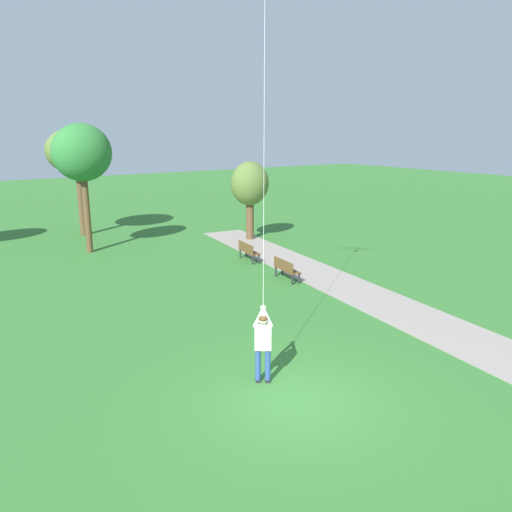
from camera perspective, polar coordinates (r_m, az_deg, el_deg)
The scene contains 8 objects.
ground_plane at distance 11.95m, azimuth 4.80°, elevation -16.10°, with size 120.00×120.00×0.00m, color #33702D.
walkway_path at distance 17.53m, azimuth 17.43°, elevation -6.55°, with size 2.40×32.00×0.02m, color gray.
person_kite_flyer at distance 12.27m, azimuth 0.80°, elevation -9.72°, with size 0.55×0.62×1.83m.
park_bench_near_walkway at distance 20.54m, azimuth 3.41°, elevation -1.40°, with size 0.63×1.54×0.88m.
park_bench_far_walkway at distance 23.52m, azimuth -0.91°, elevation 0.64°, with size 0.63×1.54×0.88m.
tree_treeline_center at distance 30.65m, azimuth -19.71°, elevation 11.11°, with size 3.44×3.79×6.17m.
tree_horizon_far at distance 27.92m, azimuth -0.70°, elevation 8.10°, with size 2.19×1.89×4.35m.
tree_lakeside_near at distance 26.08m, azimuth -19.20°, elevation 10.94°, with size 2.87×2.35×6.35m.
Camera 1 is at (-6.60, -7.95, 6.02)m, focal length 35.13 mm.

